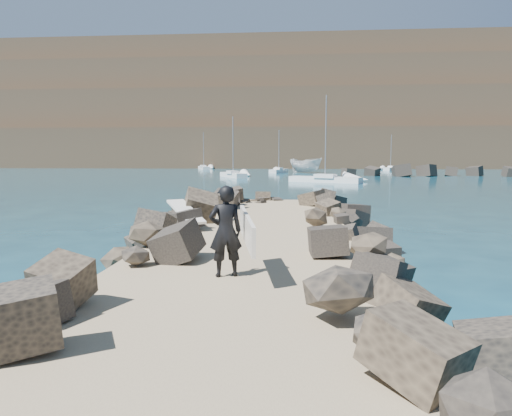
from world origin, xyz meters
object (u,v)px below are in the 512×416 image
at_px(boat_imported, 306,165).
at_px(sailboat_f, 431,167).
at_px(surfboard_resting, 185,215).
at_px(surfer_with_board, 229,231).

xyz_separation_m(boat_imported, sailboat_f, (30.12, 27.75, -0.99)).
bearing_deg(boat_imported, surfboard_resting, -145.67).
bearing_deg(boat_imported, surfer_with_board, -143.33).
xyz_separation_m(surfer_with_board, sailboat_f, (33.75, 101.25, -1.21)).
height_order(surfboard_resting, sailboat_f, sailboat_f).
bearing_deg(surfboard_resting, sailboat_f, 37.86).
xyz_separation_m(surfboard_resting, boat_imported, (6.06, 67.10, 0.30)).
distance_m(surfer_with_board, sailboat_f, 106.73).
relative_size(boat_imported, surfer_with_board, 2.99).
bearing_deg(surfboard_resting, boat_imported, 53.58).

